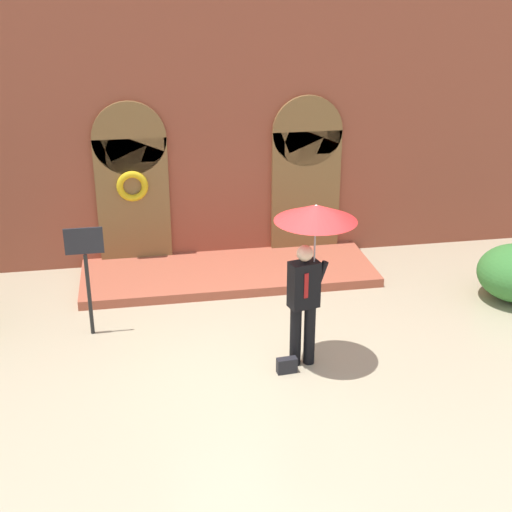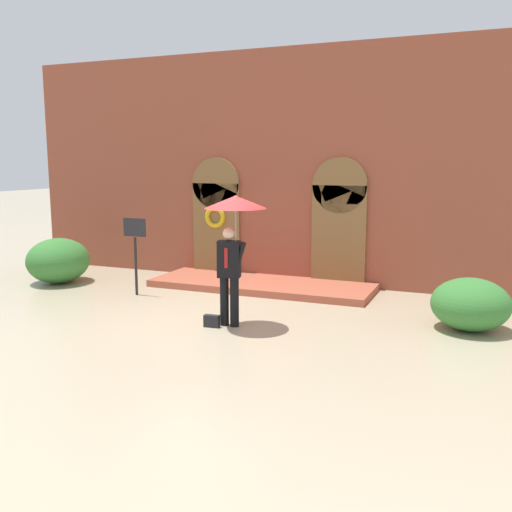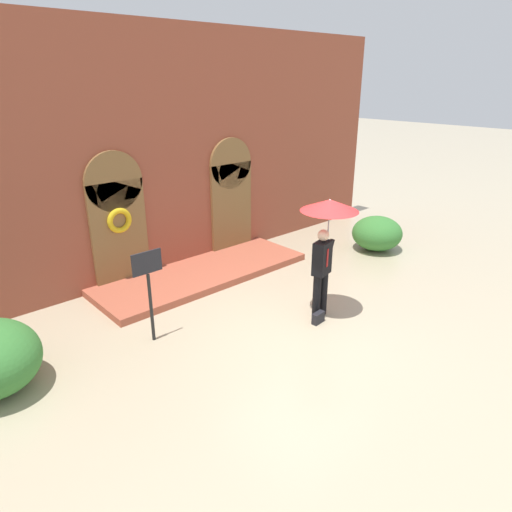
{
  "view_description": "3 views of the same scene",
  "coord_description": "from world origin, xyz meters",
  "px_view_note": "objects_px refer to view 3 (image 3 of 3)",
  "views": [
    {
      "loc": [
        -1.56,
        -8.52,
        5.32
      ],
      "look_at": [
        0.16,
        1.17,
        1.18
      ],
      "focal_mm": 50.0,
      "sensor_mm": 36.0,
      "label": 1
    },
    {
      "loc": [
        4.87,
        -9.12,
        2.96
      ],
      "look_at": [
        0.58,
        1.28,
        1.08
      ],
      "focal_mm": 40.0,
      "sensor_mm": 36.0,
      "label": 2
    },
    {
      "loc": [
        -5.78,
        -5.21,
        4.47
      ],
      "look_at": [
        0.01,
        1.18,
        1.07
      ],
      "focal_mm": 32.0,
      "sensor_mm": 36.0,
      "label": 3
    }
  ],
  "objects_px": {
    "person_with_umbrella": "(327,223)",
    "shrub_right": "(377,233)",
    "sign_post": "(149,282)",
    "handbag": "(318,318)"
  },
  "relations": [
    {
      "from": "handbag",
      "to": "sign_post",
      "type": "xyz_separation_m",
      "value": [
        -2.69,
        1.61,
        1.05
      ]
    },
    {
      "from": "sign_post",
      "to": "person_with_umbrella",
      "type": "bearing_deg",
      "value": -24.81
    },
    {
      "from": "sign_post",
      "to": "shrub_right",
      "type": "relative_size",
      "value": 1.25
    },
    {
      "from": "handbag",
      "to": "shrub_right",
      "type": "height_order",
      "value": "shrub_right"
    },
    {
      "from": "person_with_umbrella",
      "to": "sign_post",
      "type": "height_order",
      "value": "person_with_umbrella"
    },
    {
      "from": "shrub_right",
      "to": "handbag",
      "type": "bearing_deg",
      "value": -159.59
    },
    {
      "from": "person_with_umbrella",
      "to": "shrub_right",
      "type": "height_order",
      "value": "person_with_umbrella"
    },
    {
      "from": "person_with_umbrella",
      "to": "sign_post",
      "type": "distance_m",
      "value": 3.44
    },
    {
      "from": "handbag",
      "to": "sign_post",
      "type": "height_order",
      "value": "sign_post"
    },
    {
      "from": "handbag",
      "to": "sign_post",
      "type": "bearing_deg",
      "value": 144.09
    }
  ]
}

